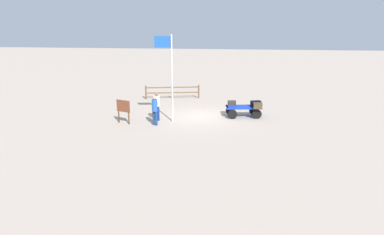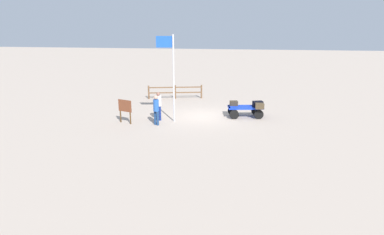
# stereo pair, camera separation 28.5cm
# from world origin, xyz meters

# --- Properties ---
(ground_plane) EXTENTS (120.00, 120.00, 0.00)m
(ground_plane) POSITION_xyz_m (0.00, 0.00, 0.00)
(ground_plane) COLOR #B3A190
(luggage_cart) EXTENTS (2.30, 1.42, 0.68)m
(luggage_cart) POSITION_xyz_m (-2.65, -0.21, 0.48)
(luggage_cart) COLOR #1437CF
(luggage_cart) RESTS_ON ground
(suitcase_dark) EXTENTS (0.55, 0.45, 0.29)m
(suitcase_dark) POSITION_xyz_m (-1.92, -0.38, 0.83)
(suitcase_dark) COLOR #382E22
(suitcase_dark) RESTS_ON luggage_cart
(suitcase_maroon) EXTENTS (0.55, 0.43, 0.35)m
(suitcase_maroon) POSITION_xyz_m (-3.52, 0.26, 0.85)
(suitcase_maroon) COLOR #483A27
(suitcase_maroon) RESTS_ON luggage_cart
(suitcase_olive) EXTENTS (0.69, 0.54, 0.36)m
(suitcase_olive) POSITION_xyz_m (-3.42, -0.26, 0.86)
(suitcase_olive) COLOR black
(suitcase_olive) RESTS_ON luggage_cart
(worker_lead) EXTENTS (0.44, 0.44, 1.77)m
(worker_lead) POSITION_xyz_m (2.45, 2.34, 1.03)
(worker_lead) COLOR navy
(worker_lead) RESTS_ON ground
(worker_trailing) EXTENTS (0.49, 0.49, 1.74)m
(worker_trailing) POSITION_xyz_m (2.57, 1.33, 1.04)
(worker_trailing) COLOR navy
(worker_trailing) RESTS_ON ground
(flagpole) EXTENTS (1.04, 0.14, 5.14)m
(flagpole) POSITION_xyz_m (1.72, 1.46, 3.13)
(flagpole) COLOR silver
(flagpole) RESTS_ON ground
(signboard) EXTENTS (0.90, 0.40, 1.41)m
(signboard) POSITION_xyz_m (4.37, 2.25, 0.93)
(signboard) COLOR #4C3319
(signboard) RESTS_ON ground
(wooden_fence) EXTENTS (4.17, 1.05, 1.06)m
(wooden_fence) POSITION_xyz_m (2.80, -4.95, 0.61)
(wooden_fence) COLOR brown
(wooden_fence) RESTS_ON ground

